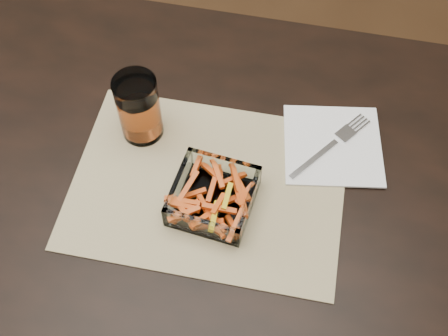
{
  "coord_description": "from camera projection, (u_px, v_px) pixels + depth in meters",
  "views": [
    {
      "loc": [
        0.22,
        -0.42,
        1.56
      ],
      "look_at": [
        0.12,
        0.06,
        0.78
      ],
      "focal_mm": 45.0,
      "sensor_mm": 36.0,
      "label": 1
    }
  ],
  "objects": [
    {
      "name": "tumbler",
      "position": [
        139.0,
        110.0,
        0.95
      ],
      "size": [
        0.07,
        0.07,
        0.13
      ],
      "color": "white",
      "rests_on": "placemat"
    },
    {
      "name": "glass_bowl",
      "position": [
        213.0,
        197.0,
        0.9
      ],
      "size": [
        0.14,
        0.14,
        0.05
      ],
      "rotation": [
        0.0,
        0.0,
        -0.1
      ],
      "color": "white",
      "rests_on": "placemat"
    },
    {
      "name": "placemat",
      "position": [
        208.0,
        185.0,
        0.94
      ],
      "size": [
        0.46,
        0.34,
        0.0
      ],
      "primitive_type": "cube",
      "rotation": [
        0.0,
        0.0,
        0.02
      ],
      "color": "tan",
      "rests_on": "dining_table"
    },
    {
      "name": "napkin",
      "position": [
        333.0,
        145.0,
        0.98
      ],
      "size": [
        0.19,
        0.19,
        0.0
      ],
      "primitive_type": "cube",
      "rotation": [
        0.0,
        0.0,
        0.17
      ],
      "color": "white",
      "rests_on": "placemat"
    },
    {
      "name": "dining_table",
      "position": [
        153.0,
        218.0,
        1.01
      ],
      "size": [
        1.6,
        0.9,
        0.75
      ],
      "color": "black",
      "rests_on": "ground"
    },
    {
      "name": "fork",
      "position": [
        332.0,
        145.0,
        0.97
      ],
      "size": [
        0.13,
        0.16,
        0.0
      ],
      "rotation": [
        0.0,
        0.0,
        -0.64
      ],
      "color": "silver",
      "rests_on": "napkin"
    }
  ]
}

